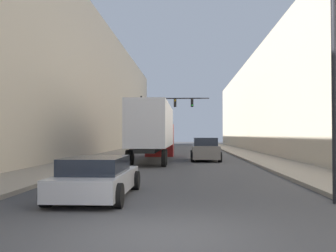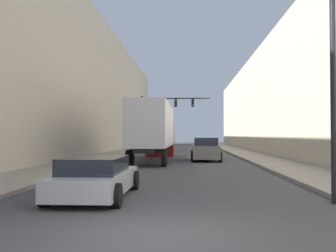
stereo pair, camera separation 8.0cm
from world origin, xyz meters
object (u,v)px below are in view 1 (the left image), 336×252
Objects in this scene: sedan_car at (97,177)px; street_lamp at (334,28)px; traffic_signal_gantry at (160,111)px; semi_truck at (154,130)px; suv_car at (205,150)px.

sedan_car is 7.99m from street_lamp.
traffic_signal_gantry is 32.13m from street_lamp.
sedan_car is at bearing -90.91° from semi_truck.
semi_truck is 14.44m from traffic_signal_gantry.
street_lamp is at bearing -69.21° from semi_truck.
sedan_car is at bearing 174.20° from street_lamp.
street_lamp is at bearing -80.88° from suv_car.
traffic_signal_gantry is at bearing 92.38° from semi_truck.
street_lamp is (6.49, -17.09, 2.53)m from semi_truck.
traffic_signal_gantry is at bearing 102.74° from street_lamp.
suv_car is at bearing -73.08° from traffic_signal_gantry.
semi_truck is 1.75× the size of traffic_signal_gantry.
street_lamp reaches higher than suv_car.
traffic_signal_gantry is (-0.59, 14.25, 2.28)m from semi_truck.
suv_car is (4.01, 16.37, 0.21)m from sedan_car.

